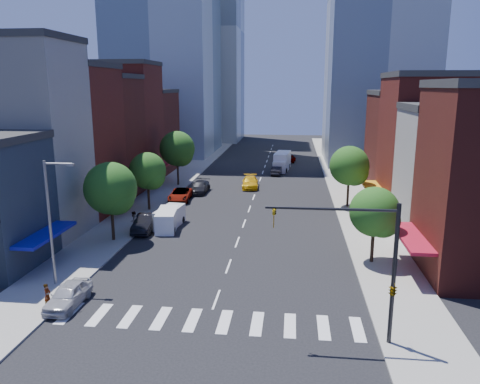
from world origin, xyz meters
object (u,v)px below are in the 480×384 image
(parked_car_rear, at_px, (200,187))
(pedestrian_near, at_px, (47,295))
(traffic_car_oncoming, at_px, (277,171))
(cargo_van_near, at_px, (167,220))
(traffic_car_far, at_px, (291,158))
(pedestrian_far, at_px, (134,221))
(parked_car_third, at_px, (180,195))
(taxi, at_px, (250,182))
(parked_car_front, at_px, (68,295))
(cargo_van_far, at_px, (169,218))
(parked_car_second, at_px, (145,223))
(box_truck, at_px, (282,162))

(parked_car_rear, xyz_separation_m, pedestrian_near, (-3.12, -34.35, 0.16))
(traffic_car_oncoming, bearing_deg, cargo_van_near, 78.40)
(traffic_car_far, relative_size, pedestrian_far, 2.14)
(parked_car_rear, distance_m, traffic_car_far, 30.08)
(cargo_van_near, height_order, traffic_car_far, cargo_van_near)
(parked_car_third, height_order, parked_car_rear, parked_car_rear)
(taxi, xyz_separation_m, traffic_car_far, (5.51, 23.70, -0.07))
(parked_car_front, distance_m, pedestrian_near, 1.26)
(parked_car_third, relative_size, cargo_van_far, 1.14)
(parked_car_third, distance_m, pedestrian_near, 29.72)
(taxi, xyz_separation_m, pedestrian_far, (-9.50, -21.86, 0.35))
(cargo_van_near, xyz_separation_m, cargo_van_far, (-0.03, 0.97, -0.01))
(parked_car_front, height_order, parked_car_rear, parked_car_rear)
(parked_car_rear, distance_m, pedestrian_far, 18.23)
(parked_car_second, distance_m, pedestrian_near, 16.92)
(cargo_van_far, distance_m, pedestrian_near, 18.87)
(traffic_car_far, bearing_deg, parked_car_second, 78.51)
(cargo_van_near, height_order, box_truck, box_truck)
(taxi, height_order, traffic_car_far, taxi)
(parked_car_second, relative_size, parked_car_rear, 0.93)
(parked_car_second, height_order, traffic_car_oncoming, parked_car_second)
(parked_car_front, relative_size, parked_car_rear, 0.83)
(parked_car_rear, bearing_deg, parked_car_second, -95.17)
(taxi, height_order, traffic_car_oncoming, taxi)
(pedestrian_far, bearing_deg, traffic_car_far, 177.53)
(parked_car_rear, bearing_deg, traffic_car_oncoming, 56.60)
(parked_car_second, xyz_separation_m, parked_car_third, (0.47, 12.80, -0.06))
(parked_car_third, distance_m, parked_car_rear, 4.92)
(pedestrian_far, bearing_deg, cargo_van_near, 128.55)
(parked_car_third, height_order, box_truck, box_truck)
(cargo_van_far, height_order, taxi, cargo_van_far)
(parked_car_front, height_order, pedestrian_near, pedestrian_near)
(parked_car_second, distance_m, traffic_car_far, 47.17)
(parked_car_front, relative_size, parked_car_third, 0.82)
(parked_car_rear, bearing_deg, cargo_van_near, -88.58)
(cargo_van_far, bearing_deg, box_truck, 79.03)
(parked_car_third, height_order, taxi, taxi)
(parked_car_third, distance_m, pedestrian_far, 13.39)
(parked_car_rear, bearing_deg, parked_car_third, -106.80)
(parked_car_rear, bearing_deg, pedestrian_far, -98.11)
(box_truck, height_order, pedestrian_far, box_truck)
(parked_car_second, distance_m, box_truck, 38.18)
(cargo_van_near, relative_size, pedestrian_near, 3.09)
(parked_car_third, height_order, traffic_car_oncoming, parked_car_third)
(traffic_car_oncoming, height_order, box_truck, box_truck)
(traffic_car_far, bearing_deg, traffic_car_oncoming, 86.85)
(cargo_van_far, height_order, traffic_car_far, cargo_van_far)
(parked_car_front, bearing_deg, parked_car_third, 89.26)
(parked_car_front, distance_m, parked_car_third, 29.12)
(traffic_car_oncoming, bearing_deg, traffic_car_far, -92.81)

